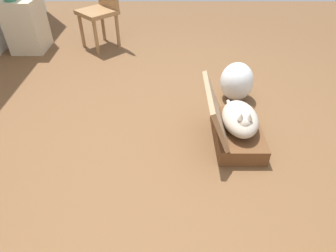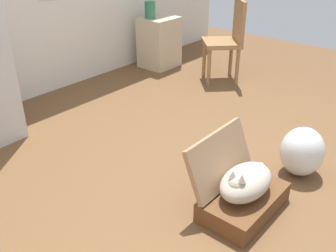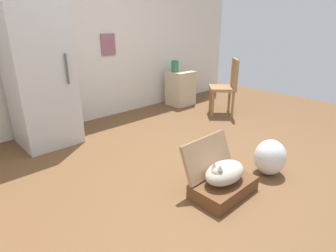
{
  "view_description": "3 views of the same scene",
  "coord_description": "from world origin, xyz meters",
  "px_view_note": "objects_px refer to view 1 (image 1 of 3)",
  "views": [
    {
      "loc": [
        -2.1,
        0.05,
        1.59
      ],
      "look_at": [
        -0.41,
        0.06,
        0.26
      ],
      "focal_mm": 31.29,
      "sensor_mm": 36.0,
      "label": 1
    },
    {
      "loc": [
        -2.1,
        -1.41,
        1.66
      ],
      "look_at": [
        -0.28,
        0.13,
        0.42
      ],
      "focal_mm": 41.08,
      "sensor_mm": 36.0,
      "label": 2
    },
    {
      "loc": [
        -2.1,
        -1.71,
        1.48
      ],
      "look_at": [
        -0.4,
        0.1,
        0.54
      ],
      "focal_mm": 29.17,
      "sensor_mm": 36.0,
      "label": 3
    }
  ],
  "objects_px": {
    "chair": "(101,6)",
    "plastic_bag_white": "(237,82)",
    "cat": "(240,119)",
    "side_table": "(26,25)",
    "suitcase_base": "(237,134)"
  },
  "relations": [
    {
      "from": "suitcase_base",
      "to": "chair",
      "type": "distance_m",
      "value": 2.47
    },
    {
      "from": "cat",
      "to": "plastic_bag_white",
      "type": "relative_size",
      "value": 1.39
    },
    {
      "from": "cat",
      "to": "plastic_bag_white",
      "type": "bearing_deg",
      "value": -8.56
    },
    {
      "from": "cat",
      "to": "plastic_bag_white",
      "type": "height_order",
      "value": "plastic_bag_white"
    },
    {
      "from": "side_table",
      "to": "cat",
      "type": "bearing_deg",
      "value": -128.22
    },
    {
      "from": "side_table",
      "to": "chair",
      "type": "xyz_separation_m",
      "value": [
        0.13,
        -0.94,
        0.19
      ]
    },
    {
      "from": "suitcase_base",
      "to": "plastic_bag_white",
      "type": "bearing_deg",
      "value": -8.61
    },
    {
      "from": "suitcase_base",
      "to": "chair",
      "type": "relative_size",
      "value": 0.64
    },
    {
      "from": "plastic_bag_white",
      "to": "chair",
      "type": "relative_size",
      "value": 0.4
    },
    {
      "from": "suitcase_base",
      "to": "side_table",
      "type": "bearing_deg",
      "value": 51.88
    },
    {
      "from": "cat",
      "to": "chair",
      "type": "bearing_deg",
      "value": 35.36
    },
    {
      "from": "chair",
      "to": "plastic_bag_white",
      "type": "bearing_deg",
      "value": 3.85
    },
    {
      "from": "side_table",
      "to": "chair",
      "type": "distance_m",
      "value": 0.97
    },
    {
      "from": "cat",
      "to": "side_table",
      "type": "height_order",
      "value": "side_table"
    },
    {
      "from": "side_table",
      "to": "suitcase_base",
      "type": "bearing_deg",
      "value": -128.12
    }
  ]
}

